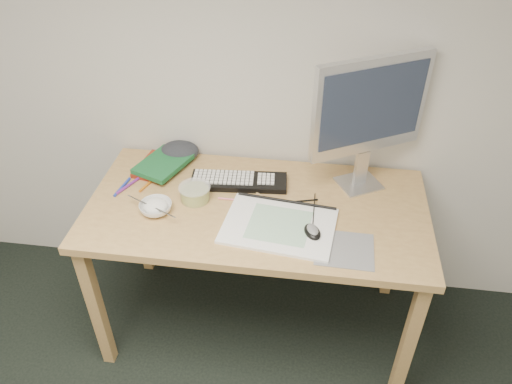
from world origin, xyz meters
TOP-DOWN VIEW (x-y plane):
  - desk at (0.02, 1.43)m, footprint 1.40×0.70m
  - mousepad at (0.37, 1.22)m, footprint 0.22×0.20m
  - sketchpad at (0.12, 1.31)m, footprint 0.46×0.35m
  - keyboard at (-0.08, 1.57)m, footprint 0.42×0.16m
  - monitor at (0.44, 1.64)m, footprint 0.45×0.27m
  - mouse at (0.25, 1.28)m, footprint 0.09×0.11m
  - rice_bowl at (-0.38, 1.34)m, footprint 0.15×0.15m
  - chopsticks at (-0.39, 1.32)m, footprint 0.23×0.12m
  - fruit_tub at (-0.24, 1.44)m, footprint 0.16×0.16m
  - book_red at (-0.47, 1.64)m, footprint 0.19×0.24m
  - book_green at (-0.44, 1.63)m, footprint 0.25×0.29m
  - cloth_lump at (-0.39, 1.75)m, footprint 0.17×0.15m
  - pencil_pink at (-0.06, 1.45)m, footprint 0.19×0.01m
  - pencil_tan at (0.01, 1.51)m, footprint 0.14×0.12m
  - pencil_black at (0.17, 1.47)m, footprint 0.19×0.06m
  - marker_blue at (-0.57, 1.47)m, footprint 0.03×0.13m
  - marker_orange at (-0.47, 1.51)m, footprint 0.05×0.12m
  - marker_purple at (-0.55, 1.48)m, footprint 0.07×0.13m

SIDE VIEW (x-z plane):
  - desk at x=0.02m, z-range 0.29..1.04m
  - mousepad at x=0.37m, z-range 0.75..0.75m
  - pencil_tan at x=0.01m, z-range 0.75..0.76m
  - pencil_pink at x=-0.06m, z-range 0.75..0.76m
  - pencil_black at x=0.17m, z-range 0.75..0.76m
  - marker_orange at x=-0.47m, z-range 0.75..0.76m
  - marker_blue at x=-0.57m, z-range 0.75..0.76m
  - sketchpad at x=0.12m, z-range 0.75..0.76m
  - marker_purple at x=-0.55m, z-range 0.75..0.76m
  - book_red at x=-0.47m, z-range 0.75..0.77m
  - keyboard at x=-0.08m, z-range 0.75..0.77m
  - rice_bowl at x=-0.38m, z-range 0.75..0.79m
  - mouse at x=0.25m, z-range 0.76..0.79m
  - cloth_lump at x=-0.39m, z-range 0.75..0.81m
  - book_green at x=-0.44m, z-range 0.77..0.79m
  - fruit_tub at x=-0.24m, z-range 0.75..0.81m
  - chopsticks at x=-0.39m, z-range 0.78..0.80m
  - monitor at x=0.44m, z-range 0.82..1.40m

